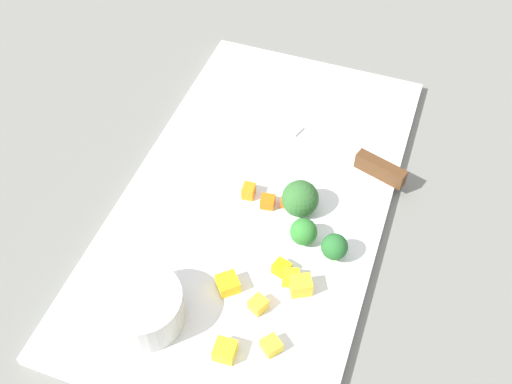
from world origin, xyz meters
The scene contains 18 objects.
ground_plane centered at (0.00, 0.00, 0.00)m, with size 4.00×4.00×0.00m, color slate.
cutting_board centered at (0.00, 0.00, 0.01)m, with size 0.54×0.30×0.01m, color white.
prep_bowl centered at (0.19, -0.05, 0.03)m, with size 0.08×0.08×0.04m, color beige.
chef_knife centered at (-0.10, 0.06, 0.02)m, with size 0.11×0.31×0.02m.
carrot_dice_0 centered at (0.00, -0.01, 0.02)m, with size 0.02×0.01×0.02m, color orange.
carrot_dice_1 centered at (0.00, 0.03, 0.02)m, with size 0.01×0.01×0.01m, color orange.
carrot_dice_2 centered at (0.00, 0.05, 0.02)m, with size 0.01×0.01×0.01m, color orange.
carrot_dice_3 centered at (0.01, 0.02, 0.02)m, with size 0.02×0.02×0.01m, color orange.
pepper_dice_0 centered at (0.17, 0.08, 0.02)m, with size 0.02×0.02×0.01m, color yellow.
pepper_dice_1 centered at (0.09, 0.06, 0.02)m, with size 0.02×0.02×0.01m, color yellow.
pepper_dice_2 centered at (0.14, 0.05, 0.02)m, with size 0.02×0.02×0.01m, color yellow.
pepper_dice_3 centered at (0.13, 0.01, 0.02)m, with size 0.02×0.02×0.02m, color yellow.
pepper_dice_4 centered at (0.20, 0.04, 0.02)m, with size 0.02×0.02×0.02m, color yellow.
pepper_dice_5 centered at (0.10, 0.07, 0.02)m, with size 0.02×0.02×0.01m, color yellow.
pepper_dice_6 centered at (0.10, 0.09, 0.02)m, with size 0.02×0.02×0.02m, color yellow.
broccoli_floret_0 centered at (0.05, 0.11, 0.03)m, with size 0.03×0.03×0.03m.
broccoli_floret_1 centered at (0.04, 0.07, 0.03)m, with size 0.03×0.03×0.03m.
broccoli_floret_2 centered at (0.00, 0.05, 0.03)m, with size 0.04×0.04×0.04m.
Camera 1 is at (0.42, 0.15, 0.57)m, focal length 42.48 mm.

